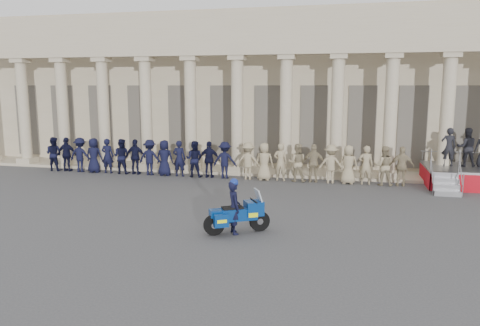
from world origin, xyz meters
The scene contains 6 objects.
ground centered at (0.00, 0.00, 0.00)m, with size 90.00×90.00×0.00m, color #3F3F42.
building centered at (0.00, 14.74, 4.52)m, with size 40.00×12.50×9.00m.
officer_rank centered at (-2.45, 6.72, 0.95)m, with size 19.64×0.72×1.90m.
reviewing_stand centered at (10.52, 7.54, 1.47)m, with size 4.50×4.25×2.76m.
motorcycle centered at (1.06, -2.01, 0.62)m, with size 2.00×1.45×1.42m.
rider centered at (0.96, -2.07, 0.91)m, with size 0.67×0.76×1.83m.
Camera 1 is at (4.40, -16.27, 4.74)m, focal length 35.00 mm.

